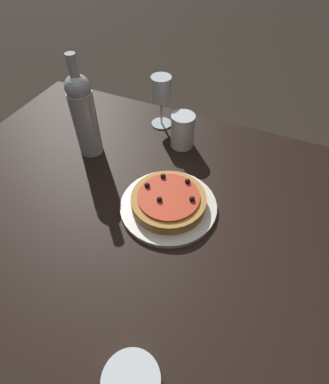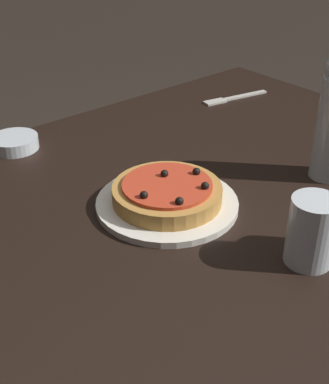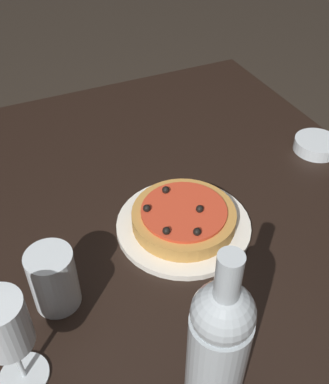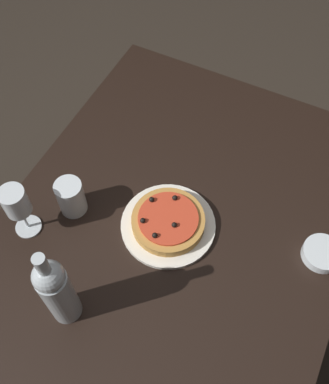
# 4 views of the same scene
# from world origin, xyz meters

# --- Properties ---
(dining_table) EXTENTS (1.26, 0.89, 0.72)m
(dining_table) POSITION_xyz_m (0.00, 0.00, 0.63)
(dining_table) COLOR black
(dining_table) RESTS_ON ground_plane
(dinner_plate) EXTENTS (0.25, 0.25, 0.01)m
(dinner_plate) POSITION_xyz_m (-0.04, -0.02, 0.73)
(dinner_plate) COLOR white
(dinner_plate) RESTS_ON dining_table
(pizza) EXTENTS (0.19, 0.19, 0.05)m
(pizza) POSITION_xyz_m (-0.04, -0.02, 0.75)
(pizza) COLOR #BC843D
(pizza) RESTS_ON dinner_plate
(water_cup) EXTENTS (0.07, 0.07, 0.11)m
(water_cup) POSITION_xyz_m (0.02, -0.27, 0.78)
(water_cup) COLOR silver
(water_cup) RESTS_ON dining_table
(side_bowl) EXTENTS (0.10, 0.10, 0.03)m
(side_bowl) POSITION_xyz_m (-0.14, 0.37, 0.74)
(side_bowl) COLOR silver
(side_bowl) RESTS_ON dining_table
(fork) EXTENTS (0.19, 0.06, 0.00)m
(fork) POSITION_xyz_m (0.42, 0.27, 0.73)
(fork) COLOR beige
(fork) RESTS_ON dining_table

